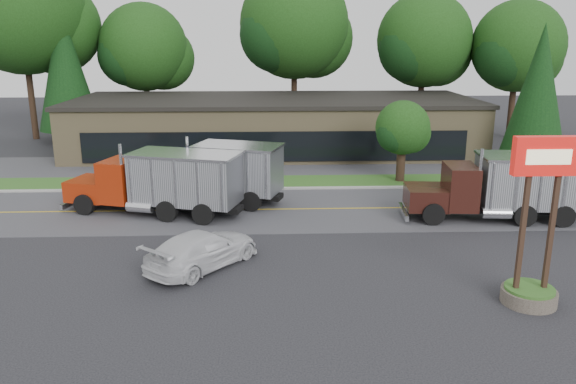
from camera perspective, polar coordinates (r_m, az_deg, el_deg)
name	(u,v)px	position (r m, az deg, el deg)	size (l,w,h in m)	color
ground	(234,278)	(22.20, -5.49, -8.72)	(140.00, 140.00, 0.00)	#36363C
road	(243,210)	(30.63, -4.58, -1.82)	(60.00, 8.00, 0.02)	#515155
center_line	(243,210)	(30.63, -4.58, -1.82)	(60.00, 0.12, 0.01)	gold
curb	(246,190)	(34.66, -4.32, 0.24)	(60.00, 0.30, 0.12)	#9E9E99
grass_verge	(247,182)	(36.40, -4.22, 0.98)	(60.00, 3.40, 0.03)	#33581E
far_parking	(249,165)	(41.26, -3.99, 2.71)	(60.00, 7.00, 0.02)	#515155
strip_mall	(275,126)	(46.77, -1.36, 6.74)	(32.00, 12.00, 4.00)	#907E58
bilo_sign	(534,249)	(21.17, 23.76, -5.34)	(2.20, 1.90, 5.95)	#6B6054
tree_far_a	(24,16)	(56.51, -25.20, 15.88)	(11.95, 11.25, 17.05)	#382619
tree_far_b	(146,51)	(55.49, -14.26, 13.68)	(8.57, 8.07, 12.23)	#382619
tree_far_c	(296,29)	(54.44, 0.82, 16.18)	(10.74, 10.11, 15.32)	#382619
tree_far_d	(425,45)	(55.37, 13.75, 14.34)	(9.24, 8.70, 13.18)	#382619
tree_far_e	(518,51)	(56.19, 22.36, 13.15)	(8.70, 8.19, 12.41)	#382619
evergreen_left	(65,67)	(53.19, -21.68, 11.69)	(5.26, 5.26, 11.96)	#382619
evergreen_right	(538,91)	(42.70, 24.08, 9.36)	(4.42, 4.42, 10.05)	#382619
tree_verge	(403,130)	(36.79, 11.62, 6.15)	(3.67, 3.46, 5.24)	#382619
dump_truck_red	(163,181)	(30.04, -12.59, 1.09)	(9.71, 5.03, 3.36)	black
dump_truck_blue	(220,171)	(31.70, -6.91, 2.09)	(8.24, 4.81, 3.36)	black
dump_truck_maroon	(506,185)	(30.57, 21.27, 0.65)	(9.13, 3.38, 3.36)	black
rally_car	(203,249)	(23.14, -8.66, -5.79)	(2.11, 5.19, 1.50)	silver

